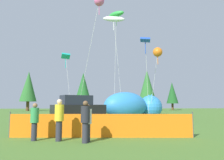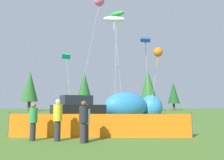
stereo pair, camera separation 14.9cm
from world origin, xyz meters
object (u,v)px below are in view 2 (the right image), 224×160
at_px(kite_orange_flower, 158,52).
at_px(kite_pink_octopus, 99,2).
at_px(folding_chair, 154,120).
at_px(kite_white_ghost, 114,19).
at_px(inflatable_cat, 133,107).
at_px(spectator_in_white_shirt, 84,120).
at_px(kite_teal_diamond, 66,57).
at_px(kite_green_fish, 117,15).
at_px(parked_car, 78,110).
at_px(spectator_in_black_shirt, 33,120).
at_px(spectator_in_green_shirt, 58,118).
at_px(kite_blue_box, 145,41).
at_px(spectator_in_grey_shirt, 86,121).

distance_m(kite_orange_flower, kite_pink_octopus, 7.83).
bearing_deg(folding_chair, kite_white_ghost, -41.23).
bearing_deg(inflatable_cat, spectator_in_white_shirt, -133.99).
bearing_deg(kite_teal_diamond, kite_green_fish, -8.23).
height_order(parked_car, kite_pink_octopus, kite_pink_octopus).
distance_m(spectator_in_black_shirt, kite_teal_diamond, 14.82).
bearing_deg(folding_chair, inflatable_cat, -52.96).
relative_size(spectator_in_green_shirt, spectator_in_white_shirt, 1.04).
bearing_deg(kite_orange_flower, kite_white_ghost, 163.60).
bearing_deg(parked_car, kite_teal_diamond, 83.97).
xyz_separation_m(spectator_in_white_shirt, kite_pink_octopus, (0.77, 9.65, 9.84)).
bearing_deg(kite_pink_octopus, kite_teal_diamond, 126.10).
height_order(inflatable_cat, kite_orange_flower, kite_orange_flower).
bearing_deg(inflatable_cat, kite_blue_box, -103.30).
xyz_separation_m(kite_blue_box, kite_white_ghost, (-2.56, 3.87, 3.56)).
bearing_deg(folding_chair, spectator_in_black_shirt, 69.67).
xyz_separation_m(parked_car, kite_green_fish, (3.67, 4.52, 10.18)).
relative_size(folding_chair, kite_blue_box, 0.12).
bearing_deg(spectator_in_grey_shirt, inflatable_cat, 71.60).
relative_size(kite_orange_flower, kite_teal_diamond, 1.06).
relative_size(parked_car, kite_white_ghost, 0.40).
distance_m(folding_chair, spectator_in_grey_shirt, 6.10).
height_order(parked_car, spectator_in_green_shirt, parked_car).
bearing_deg(folding_chair, kite_blue_box, -60.83).
distance_m(spectator_in_black_shirt, kite_orange_flower, 16.13).
distance_m(inflatable_cat, kite_white_ghost, 9.78).
bearing_deg(parked_car, folding_chair, -64.57).
bearing_deg(kite_blue_box, spectator_in_white_shirt, -116.78).
height_order(spectator_in_black_shirt, kite_green_fish, kite_green_fish).
height_order(spectator_in_white_shirt, kite_teal_diamond, kite_teal_diamond).
bearing_deg(kite_orange_flower, kite_pink_octopus, -154.98).
relative_size(inflatable_cat, kite_orange_flower, 0.93).
height_order(spectator_in_grey_shirt, kite_green_fish, kite_green_fish).
xyz_separation_m(parked_car, kite_pink_octopus, (1.68, 0.58, 9.68)).
distance_m(spectator_in_green_shirt, spectator_in_black_shirt, 1.10).
height_order(spectator_in_black_shirt, kite_teal_diamond, kite_teal_diamond).
distance_m(kite_blue_box, kite_pink_octopus, 5.52).
height_order(spectator_in_green_shirt, kite_blue_box, kite_blue_box).
distance_m(spectator_in_green_shirt, kite_pink_octopus, 13.50).
distance_m(folding_chair, kite_blue_box, 8.57).
height_order(folding_chair, spectator_in_black_shirt, spectator_in_black_shirt).
bearing_deg(kite_blue_box, kite_green_fish, 122.32).
distance_m(inflatable_cat, kite_pink_octopus, 10.72).
bearing_deg(spectator_in_grey_shirt, kite_pink_octopus, 85.86).
height_order(inflatable_cat, spectator_in_white_shirt, inflatable_cat).
xyz_separation_m(spectator_in_green_shirt, kite_white_ghost, (3.63, 13.29, 9.87)).
xyz_separation_m(spectator_in_grey_shirt, spectator_in_black_shirt, (-2.32, 0.46, 0.03)).
xyz_separation_m(spectator_in_white_shirt, kite_teal_diamond, (-2.68, 14.38, 5.68)).
relative_size(spectator_in_white_shirt, kite_teal_diamond, 0.25).
xyz_separation_m(spectator_in_black_shirt, kite_orange_flower, (9.18, 11.81, 6.03)).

